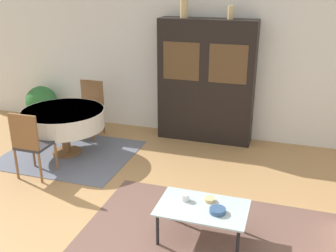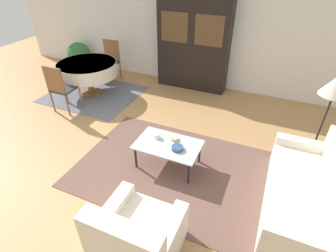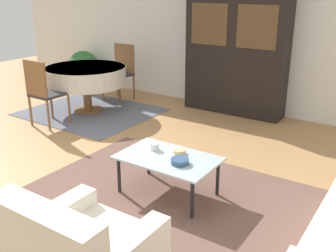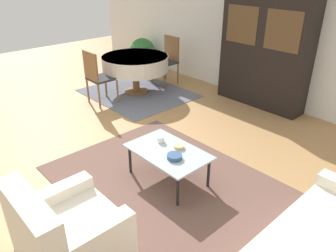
# 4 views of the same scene
# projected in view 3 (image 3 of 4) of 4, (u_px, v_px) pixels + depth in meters

# --- Properties ---
(ground_plane) EXTENTS (14.00, 14.00, 0.00)m
(ground_plane) POSITION_uv_depth(u_px,v_px,m) (74.00, 189.00, 4.17)
(ground_plane) COLOR tan
(wall_back) EXTENTS (10.00, 0.06, 2.70)m
(wall_back) POSITION_uv_depth(u_px,v_px,m) (229.00, 28.00, 6.54)
(wall_back) COLOR white
(wall_back) RESTS_ON ground_plane
(area_rug) EXTENTS (3.01, 2.10, 0.01)m
(area_rug) POSITION_uv_depth(u_px,v_px,m) (176.00, 200.00, 3.94)
(area_rug) COLOR brown
(area_rug) RESTS_ON ground_plane
(dining_rug) EXTENTS (2.07, 1.75, 0.01)m
(dining_rug) POSITION_uv_depth(u_px,v_px,m) (91.00, 112.00, 6.64)
(dining_rug) COLOR slate
(dining_rug) RESTS_ON ground_plane
(coffee_table) EXTENTS (0.99, 0.63, 0.41)m
(coffee_table) POSITION_uv_depth(u_px,v_px,m) (168.00, 161.00, 3.94)
(coffee_table) COLOR black
(coffee_table) RESTS_ON area_rug
(display_cabinet) EXTENTS (1.66, 0.41, 2.14)m
(display_cabinet) POSITION_uv_depth(u_px,v_px,m) (236.00, 48.00, 6.30)
(display_cabinet) COLOR black
(display_cabinet) RESTS_ON ground_plane
(dining_table) EXTENTS (1.33, 1.33, 0.76)m
(dining_table) POSITION_uv_depth(u_px,v_px,m) (86.00, 76.00, 6.49)
(dining_table) COLOR brown
(dining_table) RESTS_ON dining_rug
(dining_chair_near) EXTENTS (0.44, 0.44, 1.01)m
(dining_chair_near) POSITION_uv_depth(u_px,v_px,m) (43.00, 90.00, 5.81)
(dining_chair_near) COLOR brown
(dining_chair_near) RESTS_ON dining_rug
(dining_chair_far) EXTENTS (0.44, 0.44, 1.01)m
(dining_chair_far) POSITION_uv_depth(u_px,v_px,m) (121.00, 69.00, 7.19)
(dining_chair_far) COLOR brown
(dining_chair_far) RESTS_ON dining_rug
(cup) EXTENTS (0.09, 0.09, 0.08)m
(cup) POSITION_uv_depth(u_px,v_px,m) (155.00, 146.00, 4.08)
(cup) COLOR white
(cup) RESTS_ON coffee_table
(bowl) EXTENTS (0.18, 0.18, 0.05)m
(bowl) POSITION_uv_depth(u_px,v_px,m) (180.00, 161.00, 3.77)
(bowl) COLOR #33517A
(bowl) RESTS_ON coffee_table
(bowl_small) EXTENTS (0.12, 0.12, 0.04)m
(bowl_small) POSITION_uv_depth(u_px,v_px,m) (180.00, 152.00, 4.00)
(bowl_small) COLOR tan
(bowl_small) RESTS_ON coffee_table
(potted_plant) EXTENTS (0.62, 0.62, 0.76)m
(potted_plant) POSITION_uv_depth(u_px,v_px,m) (84.00, 68.00, 8.11)
(potted_plant) COLOR beige
(potted_plant) RESTS_ON ground_plane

